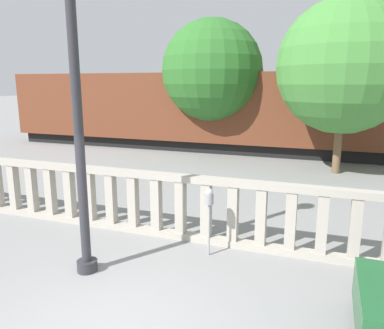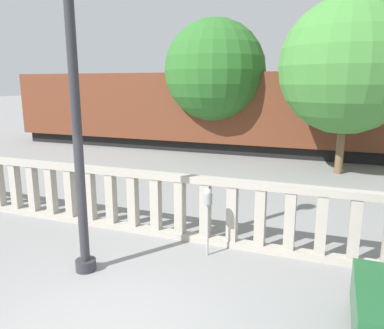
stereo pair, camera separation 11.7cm
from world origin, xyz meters
TOP-DOWN VIEW (x-y plane):
  - balustrade at (0.00, 3.36)m, footprint 15.47×0.24m
  - lamppost at (-1.32, 1.44)m, footprint 0.43×0.43m
  - parking_meter at (0.53, 2.80)m, footprint 0.17×0.17m
  - train_near at (-2.27, 14.42)m, footprint 23.06×3.14m
  - train_far at (4.75, 23.11)m, footprint 29.75×2.61m
  - tree_left at (-2.72, 13.35)m, footprint 4.67×4.67m
  - tree_right at (2.90, 11.02)m, footprint 4.79×4.79m

SIDE VIEW (x-z plane):
  - balustrade at x=0.00m, z-range 0.00..1.43m
  - parking_meter at x=0.53m, z-range 0.41..1.77m
  - train_far at x=4.75m, z-range -0.22..4.11m
  - train_near at x=-2.27m, z-range -0.21..4.20m
  - lamppost at x=-1.32m, z-range 0.53..6.71m
  - tree_left at x=-2.72m, z-range 0.77..6.98m
  - tree_right at x=2.90m, z-range 0.74..7.02m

